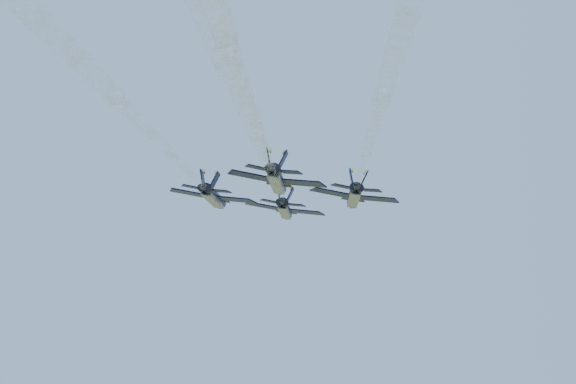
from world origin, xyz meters
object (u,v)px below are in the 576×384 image
(jet_lead, at_px, (285,210))
(jet_right, at_px, (354,197))
(jet_slot, at_px, (277,181))
(jet_left, at_px, (214,197))

(jet_lead, bearing_deg, jet_right, -42.88)
(jet_slot, bearing_deg, jet_left, 134.32)
(jet_lead, distance_m, jet_right, 15.01)
(jet_lead, relative_size, jet_right, 1.00)
(jet_slot, bearing_deg, jet_lead, 90.27)
(jet_lead, xyz_separation_m, jet_slot, (4.99, -20.79, 0.00))
(jet_left, bearing_deg, jet_right, 1.57)
(jet_lead, bearing_deg, jet_slot, -89.73)
(jet_lead, xyz_separation_m, jet_right, (13.04, -7.42, 0.00))
(jet_right, distance_m, jet_slot, 15.60)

